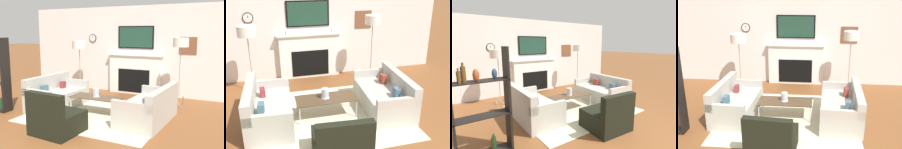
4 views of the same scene
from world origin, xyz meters
TOP-DOWN VIEW (x-y plane):
  - fireplace_wall at (0.00, 5.19)m, footprint 7.60×0.28m
  - area_rug at (0.00, 2.80)m, footprint 3.06×2.64m
  - couch_left at (-1.23, 2.80)m, footprint 0.89×1.64m
  - couch_right at (1.22, 2.80)m, footprint 0.96×1.71m
  - armchair at (-0.15, 1.39)m, footprint 0.90×0.87m
  - coffee_table at (-0.06, 2.80)m, footprint 1.22×0.53m
  - hurricane_candle at (-0.08, 2.81)m, footprint 0.17×0.17m
  - floor_lamp_left at (-1.53, 4.37)m, footprint 0.44×0.44m
  - floor_lamp_right at (1.53, 4.37)m, footprint 0.40×0.40m

SIDE VIEW (x-z plane):
  - area_rug at x=0.00m, z-range 0.00..0.01m
  - armchair at x=-0.15m, z-range -0.15..0.70m
  - couch_right at x=1.22m, z-range -0.11..0.67m
  - couch_left at x=-1.23m, z-range -0.12..0.70m
  - coffee_table at x=-0.06m, z-range 0.18..0.58m
  - hurricane_candle at x=-0.08m, z-range 0.39..0.59m
  - fireplace_wall at x=0.00m, z-range -0.13..2.57m
  - floor_lamp_left at x=-1.53m, z-range 0.68..2.34m
  - floor_lamp_right at x=1.53m, z-range 0.73..2.51m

